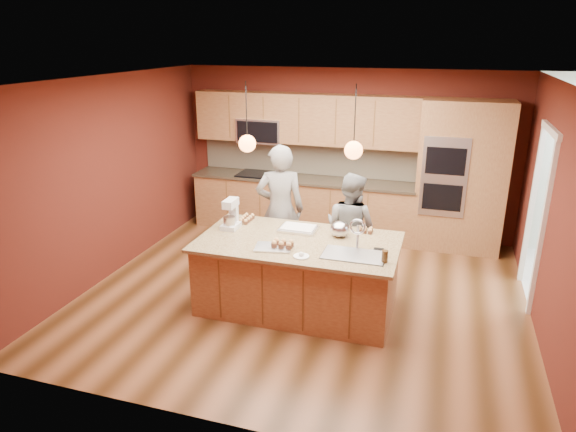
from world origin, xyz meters
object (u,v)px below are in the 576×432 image
(island, at_px, (299,273))
(mixing_bowl, at_px, (340,229))
(stand_mixer, at_px, (231,216))
(person_left, at_px, (280,210))
(person_right, at_px, (350,228))

(island, xyz_separation_m, mixing_bowl, (0.43, 0.28, 0.52))
(stand_mixer, height_order, mixing_bowl, stand_mixer)
(person_left, bearing_deg, stand_mixer, 44.45)
(person_right, xyz_separation_m, stand_mixer, (-1.38, -0.76, 0.28))
(stand_mixer, bearing_deg, person_right, 28.07)
(mixing_bowl, bearing_deg, island, -146.54)
(island, xyz_separation_m, stand_mixer, (-0.94, 0.16, 0.59))
(island, xyz_separation_m, person_left, (-0.54, 0.92, 0.46))
(person_left, bearing_deg, mixing_bowl, 128.95)
(island, distance_m, mixing_bowl, 0.73)
(mixing_bowl, bearing_deg, stand_mixer, -175.11)
(person_left, bearing_deg, island, 102.84)
(island, bearing_deg, person_right, 64.42)
(person_right, bearing_deg, mixing_bowl, 110.25)
(person_left, xyz_separation_m, mixing_bowl, (0.96, -0.64, 0.06))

